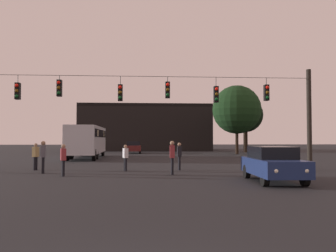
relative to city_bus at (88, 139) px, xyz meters
The scene contains 14 objects.
ground_plane 8.10m from the city_bus, 48.71° to the right, with size 168.00×168.00×0.00m, color black.
overhead_signal_span 14.94m from the city_bus, 69.26° to the right, with size 20.43×0.44×6.02m.
city_bus is the anchor object (origin of this frame).
car_near_right 22.29m from the city_bus, 60.46° to the right, with size 1.97×4.40×1.52m.
car_far_left 11.76m from the city_bus, 69.53° to the left, with size 1.81×4.34×1.52m.
pedestrian_crossing_left 17.52m from the city_bus, 66.89° to the right, with size 0.25×0.37×1.75m.
pedestrian_crossing_center 15.45m from the city_bus, 60.91° to the right, with size 0.24×0.36×1.62m.
pedestrian_crossing_right 14.91m from the city_bus, 90.05° to the right, with size 0.31×0.40×1.74m.
pedestrian_near_bus 16.56m from the city_bus, 85.11° to the right, with size 0.35×0.42×1.59m.
pedestrian_trailing 13.03m from the city_bus, 94.35° to the right, with size 0.35×0.42×1.59m.
pedestrian_far_side 14.42m from the city_bus, 72.45° to the right, with size 0.35×0.42×1.51m.
corner_building 25.01m from the city_bus, 76.96° to the left, with size 20.28×11.92×7.18m.
tree_left_silhouette 23.43m from the city_bus, 34.18° to the left, with size 4.76×4.76×7.50m.
tree_behind_building 18.54m from the city_bus, 24.61° to the left, with size 5.85×5.85×8.29m.
Camera 1 is at (0.21, -4.02, 1.86)m, focal length 37.98 mm.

